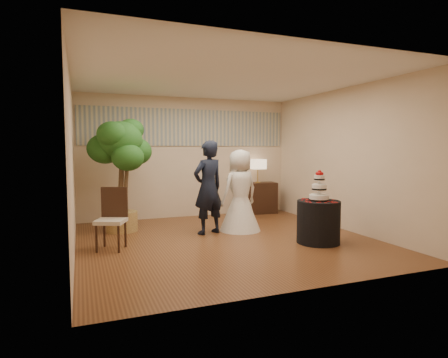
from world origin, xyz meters
name	(u,v)px	position (x,y,z in m)	size (l,w,h in m)	color
floor	(227,240)	(0.00, 0.00, 0.00)	(5.00, 5.00, 0.00)	brown
ceiling	(227,79)	(0.00, 0.00, 2.80)	(5.00, 5.00, 0.00)	white
wall_back	(188,158)	(0.00, 2.50, 1.40)	(5.00, 0.06, 2.80)	beige
wall_front	(309,168)	(0.00, -2.50, 1.40)	(5.00, 0.06, 2.80)	beige
wall_left	(72,163)	(-2.50, 0.00, 1.40)	(0.06, 5.00, 2.80)	beige
wall_right	(344,159)	(2.50, 0.00, 1.40)	(0.06, 5.00, 2.80)	beige
mural_border	(188,128)	(0.00, 2.48, 2.10)	(4.90, 0.02, 0.85)	#9FA193
groom	(208,187)	(-0.14, 0.60, 0.88)	(0.64, 0.42, 1.76)	black
bride	(240,190)	(0.53, 0.64, 0.80)	(0.81, 0.81, 1.60)	white
cake_table	(318,222)	(1.39, -0.74, 0.36)	(0.73, 0.73, 0.73)	black
wedding_cake	(319,185)	(1.39, -0.74, 0.99)	(0.33, 0.33, 0.52)	white
console	(258,198)	(1.72, 2.27, 0.38)	(0.92, 0.41, 0.77)	black
table_lamp	(258,171)	(1.72, 2.27, 1.06)	(0.32, 0.32, 0.58)	#CDAF87
ficus_tree	(121,174)	(-1.65, 1.41, 1.13)	(1.07, 1.07, 2.25)	#22591C
side_chair	(111,219)	(-1.95, 0.08, 0.49)	(0.45, 0.47, 0.99)	black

